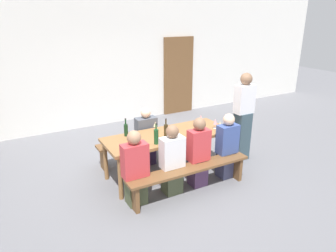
% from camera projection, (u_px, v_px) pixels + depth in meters
% --- Properties ---
extents(ground_plane, '(24.00, 24.00, 0.00)m').
position_uv_depth(ground_plane, '(168.00, 173.00, 5.50)').
color(ground_plane, slate).
extents(back_wall, '(14.00, 0.20, 3.20)m').
position_uv_depth(back_wall, '(105.00, 60.00, 7.58)').
color(back_wall, silver).
rests_on(back_wall, ground).
extents(wooden_door, '(0.90, 0.06, 2.10)m').
position_uv_depth(wooden_door, '(178.00, 76.00, 8.57)').
color(wooden_door, brown).
rests_on(wooden_door, ground).
extents(tasting_table, '(2.18, 0.81, 0.75)m').
position_uv_depth(tasting_table, '(168.00, 138.00, 5.27)').
color(tasting_table, olive).
rests_on(tasting_table, ground).
extents(bench_near, '(2.08, 0.30, 0.45)m').
position_uv_depth(bench_near, '(190.00, 172.00, 4.80)').
color(bench_near, brown).
rests_on(bench_near, ground).
extents(bench_far, '(2.08, 0.30, 0.45)m').
position_uv_depth(bench_far, '(150.00, 141.00, 5.96)').
color(bench_far, brown).
rests_on(bench_far, ground).
extents(wine_bottle_0, '(0.07, 0.07, 0.31)m').
position_uv_depth(wine_bottle_0, '(126.00, 130.00, 5.14)').
color(wine_bottle_0, '#143319').
rests_on(wine_bottle_0, tasting_table).
extents(wine_bottle_1, '(0.07, 0.07, 0.33)m').
position_uv_depth(wine_bottle_1, '(166.00, 131.00, 5.07)').
color(wine_bottle_1, '#332814').
rests_on(wine_bottle_1, tasting_table).
extents(wine_bottle_2, '(0.07, 0.07, 0.34)m').
position_uv_depth(wine_bottle_2, '(156.00, 136.00, 4.82)').
color(wine_bottle_2, '#194723').
rests_on(wine_bottle_2, tasting_table).
extents(wine_glass_0, '(0.07, 0.07, 0.16)m').
position_uv_depth(wine_glass_0, '(155.00, 124.00, 5.38)').
color(wine_glass_0, silver).
rests_on(wine_glass_0, tasting_table).
extents(wine_glass_1, '(0.06, 0.06, 0.14)m').
position_uv_depth(wine_glass_1, '(176.00, 130.00, 5.17)').
color(wine_glass_1, silver).
rests_on(wine_glass_1, tasting_table).
extents(wine_glass_2, '(0.06, 0.06, 0.18)m').
position_uv_depth(wine_glass_2, '(201.00, 118.00, 5.69)').
color(wine_glass_2, silver).
rests_on(wine_glass_2, tasting_table).
extents(wine_glass_3, '(0.07, 0.07, 0.17)m').
position_uv_depth(wine_glass_3, '(220.00, 124.00, 5.38)').
color(wine_glass_3, silver).
rests_on(wine_glass_3, tasting_table).
extents(wine_glass_4, '(0.08, 0.08, 0.18)m').
position_uv_depth(wine_glass_4, '(215.00, 122.00, 5.47)').
color(wine_glass_4, silver).
rests_on(wine_glass_4, tasting_table).
extents(seated_guest_near_0, '(0.38, 0.24, 1.16)m').
position_uv_depth(seated_guest_near_0, '(135.00, 170.00, 4.47)').
color(seated_guest_near_0, '#475034').
rests_on(seated_guest_near_0, ground).
extents(seated_guest_near_1, '(0.37, 0.24, 1.13)m').
position_uv_depth(seated_guest_near_1, '(172.00, 162.00, 4.75)').
color(seated_guest_near_1, '#4B5439').
rests_on(seated_guest_near_1, ground).
extents(seated_guest_near_2, '(0.34, 0.24, 1.17)m').
position_uv_depth(seated_guest_near_2, '(198.00, 154.00, 4.97)').
color(seated_guest_near_2, '#55375E').
rests_on(seated_guest_near_2, ground).
extents(seated_guest_near_3, '(0.35, 0.24, 1.14)m').
position_uv_depth(seated_guest_near_3, '(227.00, 147.00, 5.24)').
color(seated_guest_near_3, '#45486C').
rests_on(seated_guest_near_3, ground).
extents(seated_guest_far_0, '(0.38, 0.24, 1.09)m').
position_uv_depth(seated_guest_far_0, '(146.00, 138.00, 5.72)').
color(seated_guest_far_0, '#423160').
rests_on(seated_guest_far_0, ground).
extents(standing_host, '(0.36, 0.24, 1.68)m').
position_uv_depth(standing_host, '(243.00, 118.00, 5.81)').
color(standing_host, '#334751').
rests_on(standing_host, ground).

